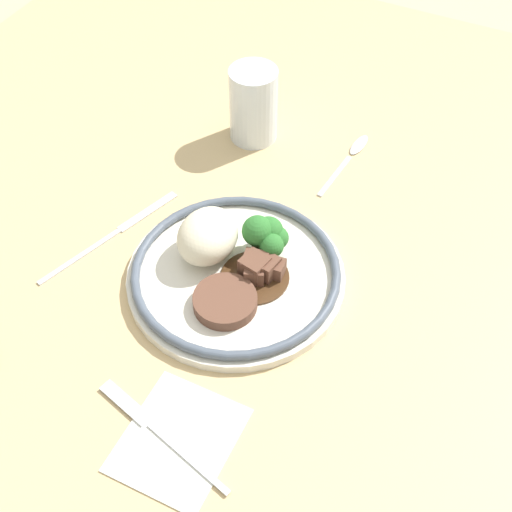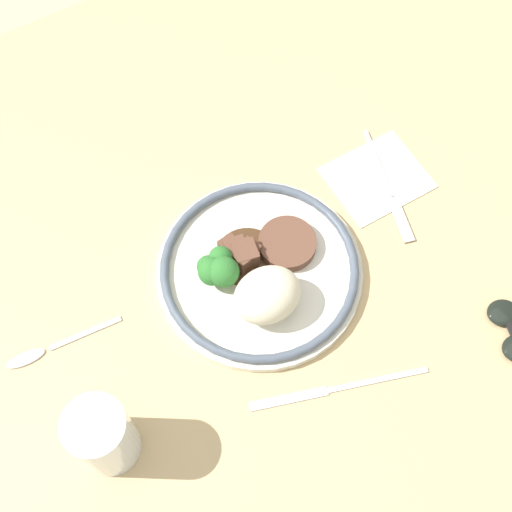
% 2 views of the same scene
% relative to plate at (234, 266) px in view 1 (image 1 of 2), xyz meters
% --- Properties ---
extents(ground_plane, '(8.00, 8.00, 0.00)m').
position_rel_plate_xyz_m(ground_plane, '(0.04, 0.04, -0.06)').
color(ground_plane, tan).
extents(dining_table, '(1.40, 1.26, 0.04)m').
position_rel_plate_xyz_m(dining_table, '(0.04, 0.04, -0.04)').
color(dining_table, tan).
rests_on(dining_table, ground).
extents(napkin, '(0.14, 0.12, 0.00)m').
position_rel_plate_xyz_m(napkin, '(-0.23, -0.05, -0.02)').
color(napkin, silver).
rests_on(napkin, dining_table).
extents(plate, '(0.28, 0.28, 0.08)m').
position_rel_plate_xyz_m(plate, '(0.00, 0.00, 0.00)').
color(plate, silver).
rests_on(plate, dining_table).
extents(juice_glass, '(0.07, 0.07, 0.12)m').
position_rel_plate_xyz_m(juice_glass, '(0.27, 0.11, 0.03)').
color(juice_glass, yellow).
rests_on(juice_glass, dining_table).
extents(fork, '(0.06, 0.19, 0.00)m').
position_rel_plate_xyz_m(fork, '(-0.23, -0.02, -0.02)').
color(fork, silver).
rests_on(fork, napkin).
extents(knife, '(0.22, 0.08, 0.00)m').
position_rel_plate_xyz_m(knife, '(-0.00, 0.18, -0.02)').
color(knife, silver).
rests_on(knife, dining_table).
extents(spoon, '(0.16, 0.03, 0.01)m').
position_rel_plate_xyz_m(spoon, '(0.30, -0.05, -0.02)').
color(spoon, silver).
rests_on(spoon, dining_table).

